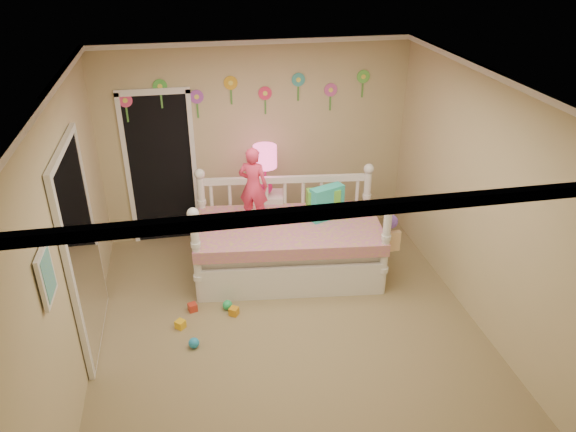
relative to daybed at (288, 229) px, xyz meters
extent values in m
cube|color=#7F684C|center=(-0.20, -1.11, -0.60)|extent=(4.00, 4.50, 0.01)
cube|color=white|center=(-0.20, -1.11, 2.00)|extent=(4.00, 4.50, 0.01)
cube|color=tan|center=(-0.20, 1.14, 0.70)|extent=(4.00, 0.01, 2.60)
cube|color=tan|center=(-2.20, -1.11, 0.70)|extent=(0.01, 4.50, 2.60)
cube|color=tan|center=(1.80, -1.11, 0.70)|extent=(0.01, 4.50, 2.60)
cube|color=#26C29A|center=(0.48, 0.06, 0.27)|extent=(0.44, 0.28, 0.41)
cube|color=#60BD39|center=(0.44, 0.09, 0.25)|extent=(0.40, 0.16, 0.37)
imported|color=#F6385F|center=(-0.39, 0.13, 0.54)|extent=(0.41, 0.35, 0.94)
cube|color=white|center=(-0.16, 0.72, -0.23)|extent=(0.50, 0.41, 0.74)
sphere|color=#EF1F7A|center=(-0.16, 0.72, 0.23)|extent=(0.18, 0.18, 0.18)
cylinder|color=#EF1F7A|center=(-0.16, 0.72, 0.42)|extent=(0.03, 0.03, 0.38)
cylinder|color=#EB4689|center=(-0.16, 0.72, 0.66)|extent=(0.30, 0.30, 0.28)
cube|color=black|center=(-1.45, 1.13, 0.43)|extent=(0.90, 0.04, 2.07)
cube|color=white|center=(-2.16, -0.81, 0.45)|extent=(0.07, 1.30, 2.10)
cube|color=white|center=(-2.17, -2.01, 0.95)|extent=(0.05, 0.34, 0.42)
camera|label=1|loc=(-1.07, -5.56, 3.16)|focal=34.00mm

